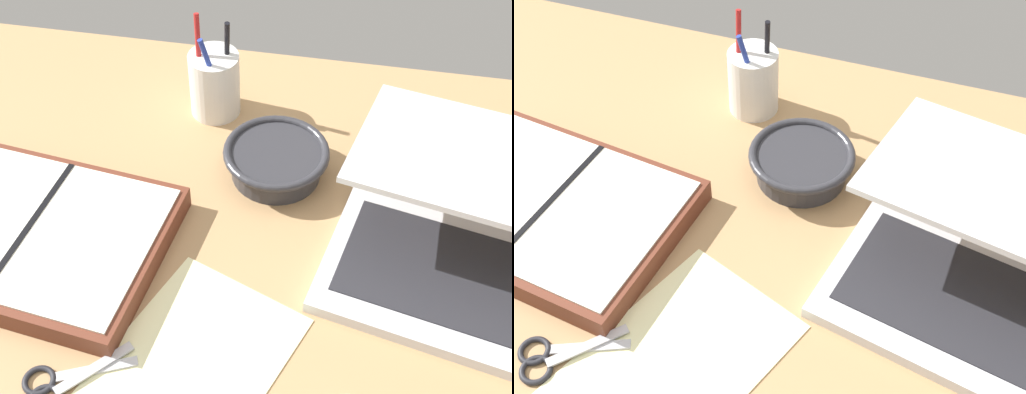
% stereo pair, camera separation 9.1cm
% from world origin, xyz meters
% --- Properties ---
extents(desk_top, '(1.40, 1.00, 0.02)m').
position_xyz_m(desk_top, '(0.00, 0.00, 0.01)').
color(desk_top, tan).
rests_on(desk_top, ground).
extents(laptop, '(0.41, 0.38, 0.14)m').
position_xyz_m(laptop, '(0.23, 0.09, 0.07)').
color(laptop, silver).
rests_on(laptop, desk_top).
extents(bowl, '(0.15, 0.15, 0.05)m').
position_xyz_m(bowl, '(-0.04, 0.21, 0.05)').
color(bowl, '#2D2D33').
rests_on(bowl, desk_top).
extents(pen_cup, '(0.08, 0.08, 0.17)m').
position_xyz_m(pen_cup, '(-0.16, 0.34, 0.07)').
color(pen_cup, white).
rests_on(pen_cup, desk_top).
extents(planner, '(0.37, 0.30, 0.04)m').
position_xyz_m(planner, '(-0.34, 0.03, 0.04)').
color(planner, brown).
rests_on(planner, desk_top).
extents(scissors, '(0.12, 0.11, 0.01)m').
position_xyz_m(scissors, '(-0.23, -0.17, 0.02)').
color(scissors, '#B7B7BC').
rests_on(scissors, desk_top).
extents(paper_sheet_front, '(0.27, 0.33, 0.00)m').
position_xyz_m(paper_sheet_front, '(-0.10, -0.13, 0.02)').
color(paper_sheet_front, '#F4EFB2').
rests_on(paper_sheet_front, desk_top).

